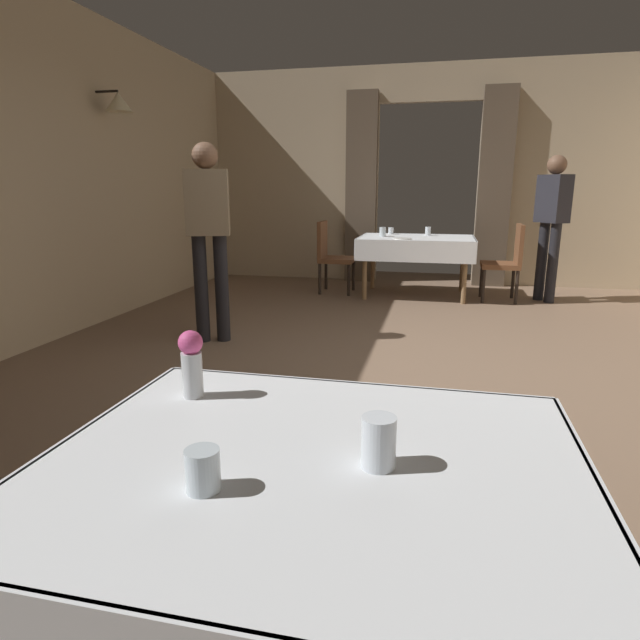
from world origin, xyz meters
The scene contains 16 objects.
ground centered at (0.00, 0.00, 0.00)m, with size 10.08×10.08×0.00m, color #7A604C.
wall_left centered at (-3.20, 0.00, 1.51)m, with size 0.49×8.40×3.00m.
wall_back centered at (0.00, 4.18, 1.52)m, with size 6.40×0.27×3.00m.
dining_table_near centered at (-0.01, -2.71, 0.65)m, with size 1.23×1.01×0.75m.
dining_table_mid centered at (-0.06, 3.08, 0.66)m, with size 1.43×1.02×0.75m.
chair_mid_right centered at (1.04, 2.98, 0.52)m, with size 0.44×0.44×0.93m.
chair_mid_left centered at (-1.16, 3.06, 0.52)m, with size 0.44×0.44×0.93m.
flower_vase_near centered at (-0.44, -2.44, 0.86)m, with size 0.07×0.07×0.20m.
glass_near_b centered at (0.14, -2.72, 0.81)m, with size 0.08×0.08×0.12m, color silver.
glass_near_c centered at (-0.19, -2.89, 0.79)m, with size 0.07×0.07×0.09m, color silver.
plate_mid_a centered at (-0.22, 2.73, 0.76)m, with size 0.23×0.23×0.01m, color white.
glass_mid_b centered at (-0.42, 3.43, 0.79)m, with size 0.07×0.07×0.09m, color silver.
glass_mid_c centered at (-0.48, 3.03, 0.81)m, with size 0.08×0.08×0.12m, color silver.
glass_mid_d centered at (0.07, 3.34, 0.81)m, with size 0.07×0.07×0.11m, color silver.
person_waiter_by_doorway centered at (-1.72, 0.54, 1.02)m, with size 0.41×0.33×1.72m.
person_diner_standing_aside centered at (1.51, 3.06, 1.02)m, with size 0.38×0.42×1.72m.
Camera 1 is at (0.25, -3.77, 1.34)m, focal length 29.86 mm.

